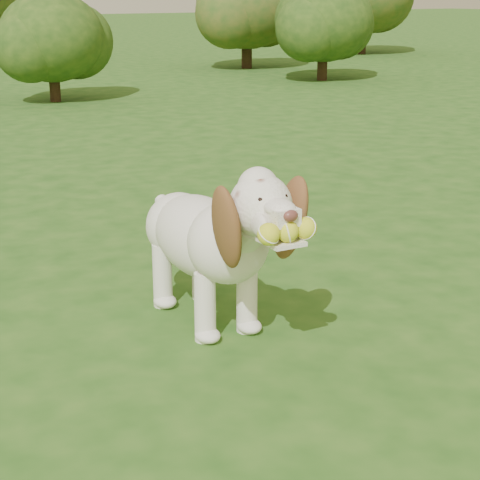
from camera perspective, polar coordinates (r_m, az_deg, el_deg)
ground at (r=2.98m, az=7.91°, el=-7.52°), size 80.00×80.00×0.00m
dog at (r=3.00m, az=-1.97°, el=0.37°), size 0.37×1.06×0.69m
shrub_f at (r=13.51m, az=0.49°, el=16.37°), size 1.65×1.65×1.71m
shrub_d at (r=11.73m, az=5.97°, el=15.33°), size 1.38×1.38×1.43m
shrub_c at (r=9.64m, az=-13.26°, el=13.86°), size 1.19×1.19×1.24m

